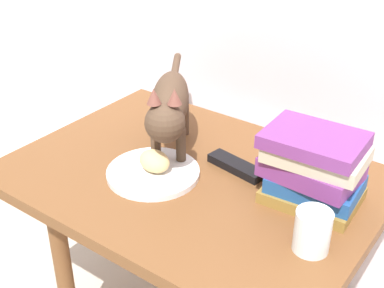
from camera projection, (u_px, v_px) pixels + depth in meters
The scene contains 7 objects.
side_table at pixel (192, 196), 1.26m from camera, with size 0.85×0.62×0.52m.
plate at pixel (153, 173), 1.21m from camera, with size 0.22×0.22×0.01m, color white.
bread_roll at pixel (154, 161), 1.20m from camera, with size 0.08×0.06×0.05m, color #E0BC7A.
cat at pixel (169, 105), 1.24m from camera, with size 0.30×0.41×0.23m.
book_stack at pixel (314, 168), 1.09m from camera, with size 0.21×0.16×0.16m.
candle_jar at pixel (312, 233), 0.97m from camera, with size 0.07×0.07×0.08m.
tv_remote at pixel (236, 166), 1.23m from camera, with size 0.15×0.04×0.02m, color black.
Camera 1 is at (0.61, -0.83, 1.19)m, focal length 48.58 mm.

